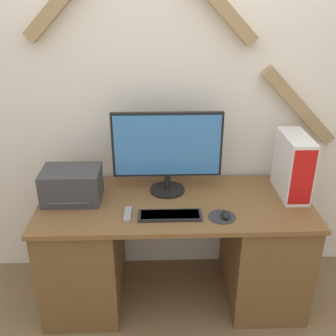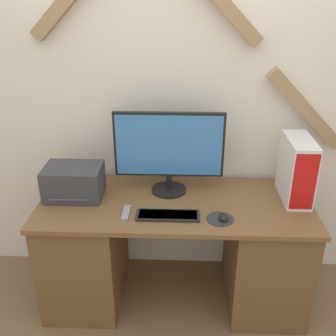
{
  "view_description": "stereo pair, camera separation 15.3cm",
  "coord_description": "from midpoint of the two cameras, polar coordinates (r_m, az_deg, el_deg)",
  "views": [
    {
      "loc": [
        -0.11,
        -1.8,
        2.02
      ],
      "look_at": [
        -0.04,
        0.36,
        1.0
      ],
      "focal_mm": 42.0,
      "sensor_mm": 36.0,
      "label": 1
    },
    {
      "loc": [
        0.04,
        -1.8,
        2.02
      ],
      "look_at": [
        -0.04,
        0.36,
        1.0
      ],
      "focal_mm": 42.0,
      "sensor_mm": 36.0,
      "label": 2
    }
  ],
  "objects": [
    {
      "name": "ground_plane",
      "position": [
        2.71,
        2.47,
        -23.07
      ],
      "size": [
        12.0,
        12.0,
        0.0
      ],
      "primitive_type": "plane",
      "color": "brown"
    },
    {
      "name": "wall_back",
      "position": [
        2.65,
        3.04,
        10.87
      ],
      "size": [
        6.4,
        0.13,
        2.7
      ],
      "color": "white",
      "rests_on": "ground_plane"
    },
    {
      "name": "desk",
      "position": [
        2.7,
        2.62,
        -11.76
      ],
      "size": [
        1.72,
        0.71,
        0.77
      ],
      "color": "brown",
      "rests_on": "ground_plane"
    },
    {
      "name": "monitor",
      "position": [
        2.5,
        1.9,
        2.83
      ],
      "size": [
        0.7,
        0.23,
        0.54
      ],
      "color": "black",
      "rests_on": "desk"
    },
    {
      "name": "keyboard",
      "position": [
        2.34,
        1.88,
        -6.91
      ],
      "size": [
        0.38,
        0.12,
        0.02
      ],
      "color": "black",
      "rests_on": "desk"
    },
    {
      "name": "mousepad",
      "position": [
        2.35,
        9.43,
        -7.32
      ],
      "size": [
        0.16,
        0.16,
        0.0
      ],
      "color": "#2D2D33",
      "rests_on": "desk"
    },
    {
      "name": "mouse",
      "position": [
        2.33,
        9.94,
        -7.08
      ],
      "size": [
        0.05,
        0.08,
        0.04
      ],
      "color": "black",
      "rests_on": "mousepad"
    },
    {
      "name": "computer_tower",
      "position": [
        2.6,
        19.79,
        -0.24
      ],
      "size": [
        0.15,
        0.36,
        0.4
      ],
      "color": "white",
      "rests_on": "desk"
    },
    {
      "name": "printer",
      "position": [
        2.56,
        -11.86,
        -2.02
      ],
      "size": [
        0.36,
        0.26,
        0.21
      ],
      "color": "#38383D",
      "rests_on": "desk"
    },
    {
      "name": "remote_control",
      "position": [
        2.37,
        -4.26,
        -6.52
      ],
      "size": [
        0.04,
        0.16,
        0.02
      ],
      "color": "gray",
      "rests_on": "desk"
    }
  ]
}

